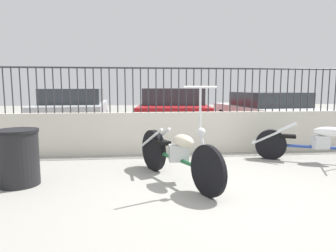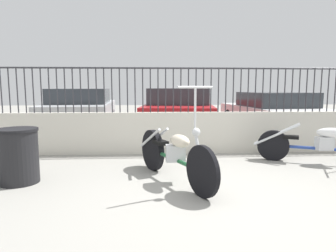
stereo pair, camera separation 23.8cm
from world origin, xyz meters
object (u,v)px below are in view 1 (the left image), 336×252
at_px(motorcycle_green, 173,153).
at_px(car_white, 265,112).
at_px(car_red, 173,111).
at_px(motorcycle_blue, 311,142).
at_px(car_silver, 75,111).
at_px(trash_bin, 18,157).

xyz_separation_m(motorcycle_green, car_white, (3.36, 4.43, 0.23)).
relative_size(motorcycle_green, car_red, 0.42).
bearing_deg(motorcycle_green, car_white, 117.83).
bearing_deg(car_white, motorcycle_blue, 164.49).
bearing_deg(car_silver, motorcycle_blue, -130.45).
xyz_separation_m(motorcycle_green, car_silver, (-2.37, 4.67, 0.27)).
bearing_deg(trash_bin, motorcycle_blue, 9.84).
relative_size(motorcycle_blue, car_silver, 0.53).
bearing_deg(car_red, motorcycle_green, 179.53).
distance_m(trash_bin, car_white, 7.15).
bearing_deg(car_silver, car_red, -95.39).
distance_m(car_silver, car_red, 2.90).
relative_size(motorcycle_green, car_white, 0.47).
height_order(motorcycle_green, car_silver, motorcycle_green).
relative_size(trash_bin, car_silver, 0.20).
height_order(trash_bin, car_white, car_white).
bearing_deg(trash_bin, car_white, 38.63).
bearing_deg(trash_bin, car_silver, 91.87).
height_order(motorcycle_green, motorcycle_blue, motorcycle_green).
relative_size(trash_bin, car_white, 0.19).
xyz_separation_m(motorcycle_blue, car_red, (-2.15, 3.74, 0.32)).
relative_size(car_silver, car_white, 0.96).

